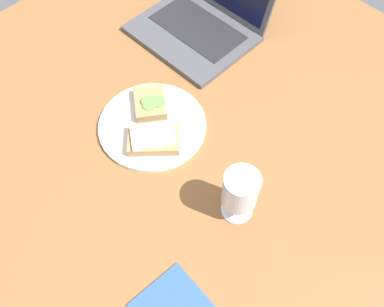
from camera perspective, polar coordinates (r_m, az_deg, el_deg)
name	(u,v)px	position (r cm, az deg, el deg)	size (l,w,h in cm)	color
wooden_table	(190,150)	(97.07, -0.25, 0.42)	(140.00, 140.00, 3.00)	brown
plate	(152,125)	(98.96, -5.31, 3.76)	(24.80, 24.80, 1.06)	silver
sandwich_with_cucumber	(150,103)	(100.73, -5.59, 6.69)	(11.66, 11.22, 2.72)	#A88456
sandwich_with_cheese	(153,139)	(94.38, -5.16, 1.91)	(13.04, 13.14, 2.94)	#A88456
wine_glass	(240,191)	(81.40, 6.47, -5.03)	(7.01, 7.01, 12.93)	white
laptop	(205,14)	(119.14, 1.74, 18.14)	(30.12, 29.37, 21.21)	#4C4C51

